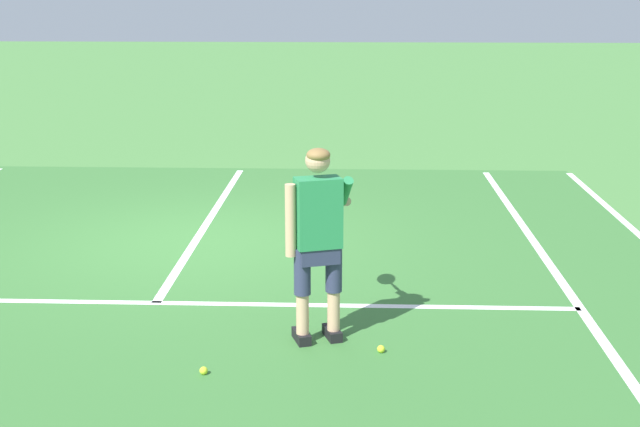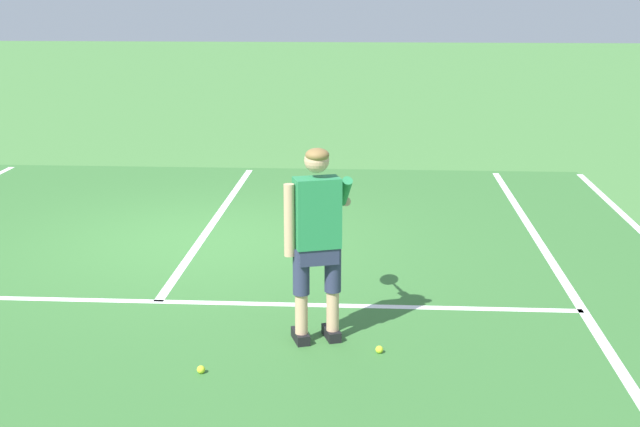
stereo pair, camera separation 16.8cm
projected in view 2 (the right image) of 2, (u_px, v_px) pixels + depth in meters
name	position (u px, v px, depth m)	size (l,w,h in m)	color
ground_plane	(201.00, 240.00, 10.71)	(80.00, 80.00, 0.00)	#477F3D
court_inner_surface	(186.00, 261.00, 9.88)	(10.98, 10.58, 0.00)	#387033
line_service	(158.00, 301.00, 8.61)	(8.23, 0.10, 0.01)	white
line_centre_service	(216.00, 218.00, 11.71)	(0.10, 6.40, 0.01)	white
line_singles_right	(556.00, 268.00, 9.63)	(0.10, 10.18, 0.01)	white
tennis_player	(317.00, 231.00, 7.44)	(0.58, 1.22, 1.71)	black
tennis_ball_near_feet	(379.00, 350.00, 7.40)	(0.07, 0.07, 0.07)	#CCE02D
tennis_ball_by_baseline	(201.00, 370.00, 7.01)	(0.07, 0.07, 0.07)	#CCE02D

